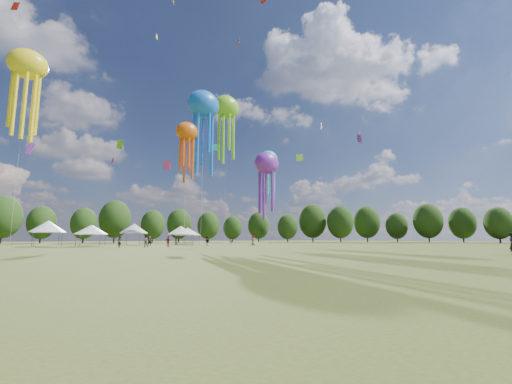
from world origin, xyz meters
TOP-DOWN VIEW (x-y plane):
  - ground at (0.00, 0.00)m, footprint 300.00×300.00m
  - spectator_near at (-6.45, 37.72)m, footprint 0.91×0.73m
  - spectators_far at (5.05, 45.15)m, footprint 27.44×17.90m
  - festival_tents at (-2.93, 55.00)m, footprint 33.48×11.93m
  - show_kites at (0.06, 37.46)m, footprint 40.78×27.08m
  - small_kites at (-1.48, 40.80)m, footprint 75.25×57.72m
  - treeline at (-3.87, 62.51)m, footprint 201.57×95.24m

SIDE VIEW (x-z plane):
  - ground at x=0.00m, z-range 0.00..0.00m
  - spectators_far at x=5.05m, z-range -0.09..1.82m
  - spectator_near at x=-6.45m, z-range 0.00..1.78m
  - festival_tents at x=-2.93m, z-range 0.90..5.20m
  - treeline at x=-3.87m, z-range -0.17..13.26m
  - show_kites at x=0.06m, z-range 5.23..35.95m
  - small_kites at x=-1.48m, z-range 6.83..53.05m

